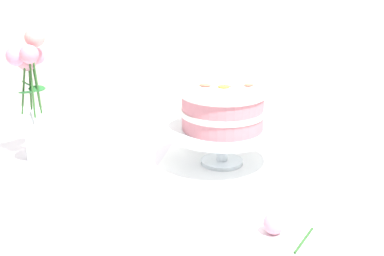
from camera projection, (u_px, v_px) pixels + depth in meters
dining_table at (171, 214)px, 1.38m from camera, size 1.40×1.00×0.74m
linen_napkin at (222, 164)px, 1.45m from camera, size 0.33×0.33×0.00m
cake_stand at (222, 135)px, 1.42m from camera, size 0.29×0.29×0.10m
layer_cake at (223, 108)px, 1.40m from camera, size 0.22×0.22×0.11m
flower_vase at (33, 99)px, 1.44m from camera, size 0.10×0.12×0.35m
fallen_rose at (275, 224)px, 1.11m from camera, size 0.10×0.10×0.04m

